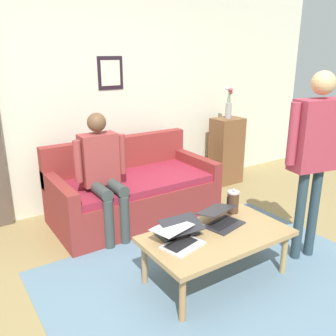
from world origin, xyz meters
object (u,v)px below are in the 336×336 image
object	(u,v)px
laptop_left	(221,219)
person_standing	(316,144)
laptop_center	(178,230)
coffee_table	(217,238)
side_shelf	(226,151)
french_press	(233,202)
flower_vase	(229,105)
couch	(133,192)
person_seated	(103,169)
laptop_right	(179,239)

from	to	relation	value
laptop_left	person_standing	size ratio (longest dim) A/B	0.23
laptop_left	laptop_center	world-z (taller)	laptop_center
coffee_table	side_shelf	size ratio (longest dim) A/B	1.29
french_press	laptop_left	bearing A→B (deg)	27.10
laptop_left	flower_vase	bearing A→B (deg)	-133.28
laptop_center	flower_vase	distance (m)	2.62
laptop_left	flower_vase	xyz separation A→B (m)	(-1.55, -1.64, 0.68)
coffee_table	side_shelf	distance (m)	2.44
laptop_center	person_standing	world-z (taller)	person_standing
coffee_table	french_press	bearing A→B (deg)	-148.53
couch	coffee_table	size ratio (longest dim) A/B	1.49
side_shelf	laptop_left	bearing A→B (deg)	46.74
laptop_left	side_shelf	xyz separation A→B (m)	(-1.54, -1.64, 0.01)
flower_vase	person_seated	xyz separation A→B (m)	(2.15, 0.52, -0.41)
laptop_right	laptop_center	bearing A→B (deg)	-123.79
laptop_right	person_seated	distance (m)	1.23
french_press	person_standing	world-z (taller)	person_standing
laptop_left	flower_vase	size ratio (longest dim) A/B	0.89
laptop_right	flower_vase	size ratio (longest dim) A/B	0.92
laptop_right	flower_vase	bearing A→B (deg)	-140.03
couch	laptop_right	world-z (taller)	couch
coffee_table	side_shelf	world-z (taller)	side_shelf
laptop_left	laptop_center	distance (m)	0.42
couch	person_standing	world-z (taller)	person_standing
couch	coffee_table	bearing A→B (deg)	90.27
coffee_table	person_standing	distance (m)	1.17
person_seated	couch	bearing A→B (deg)	-153.07
french_press	person_standing	bearing A→B (deg)	140.30
laptop_center	french_press	size ratio (longest dim) A/B	1.46
laptop_right	person_seated	world-z (taller)	person_seated
laptop_left	side_shelf	distance (m)	2.25
coffee_table	french_press	size ratio (longest dim) A/B	5.17
laptop_center	flower_vase	bearing A→B (deg)	-140.97
person_standing	person_seated	xyz separation A→B (m)	(1.37, -1.43, -0.36)
coffee_table	laptop_left	bearing A→B (deg)	-141.81
laptop_center	flower_vase	xyz separation A→B (m)	(-1.97, -1.60, 0.68)
coffee_table	laptop_left	world-z (taller)	laptop_left
couch	laptop_left	bearing A→B (deg)	96.41
laptop_left	laptop_right	xyz separation A→B (m)	(0.50, 0.08, 0.00)
person_standing	flower_vase	bearing A→B (deg)	-111.88
coffee_table	side_shelf	bearing A→B (deg)	-133.91
french_press	coffee_table	bearing A→B (deg)	31.47
laptop_center	person_standing	distance (m)	1.39
coffee_table	laptop_left	distance (m)	0.20
person_standing	person_seated	bearing A→B (deg)	-46.21
laptop_left	flower_vase	world-z (taller)	flower_vase
person_standing	person_seated	world-z (taller)	person_standing
couch	person_standing	bearing A→B (deg)	119.10
couch	person_seated	distance (m)	0.66
laptop_center	laptop_right	world-z (taller)	laptop_center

